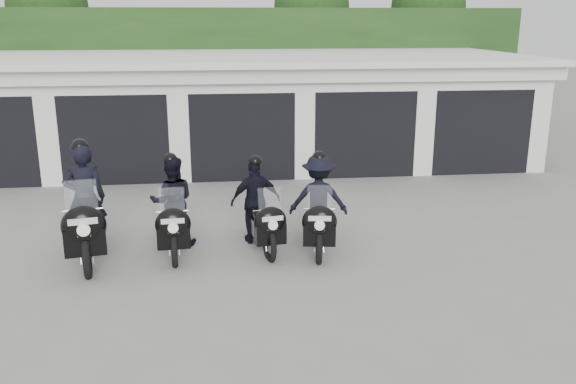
{
  "coord_description": "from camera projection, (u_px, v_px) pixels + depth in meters",
  "views": [
    {
      "loc": [
        -0.59,
        -9.46,
        3.94
      ],
      "look_at": [
        0.57,
        0.62,
        1.05
      ],
      "focal_mm": 38.0,
      "sensor_mm": 36.0,
      "label": 1
    }
  ],
  "objects": [
    {
      "name": "police_bike_a",
      "position": [
        85.0,
        211.0,
        10.24
      ],
      "size": [
        0.96,
        2.36,
        2.07
      ],
      "rotation": [
        0.0,
        0.0,
        0.18
      ],
      "color": "black",
      "rests_on": "ground"
    },
    {
      "name": "background_vegetation",
      "position": [
        243.0,
        53.0,
        21.81
      ],
      "size": [
        20.0,
        3.9,
        5.8
      ],
      "color": "#193914",
      "rests_on": "ground"
    },
    {
      "name": "police_bike_d",
      "position": [
        319.0,
        205.0,
        10.84
      ],
      "size": [
        1.12,
        2.01,
        1.75
      ],
      "rotation": [
        0.0,
        0.0,
        -0.15
      ],
      "color": "black",
      "rests_on": "ground"
    },
    {
      "name": "police_bike_c",
      "position": [
        258.0,
        207.0,
        10.85
      ],
      "size": [
        0.99,
        1.91,
        1.68
      ],
      "rotation": [
        0.0,
        0.0,
        0.19
      ],
      "color": "black",
      "rests_on": "ground"
    },
    {
      "name": "garage_block",
      "position": [
        239.0,
        110.0,
        17.49
      ],
      "size": [
        16.4,
        6.8,
        2.96
      ],
      "color": "silver",
      "rests_on": "ground"
    },
    {
      "name": "ground",
      "position": [
        258.0,
        263.0,
        10.19
      ],
      "size": [
        80.0,
        80.0,
        0.0
      ],
      "primitive_type": "plane",
      "color": "gray",
      "rests_on": "ground"
    },
    {
      "name": "police_bike_b",
      "position": [
        173.0,
        208.0,
        10.68
      ],
      "size": [
        0.83,
        2.01,
        1.75
      ],
      "rotation": [
        0.0,
        0.0,
        0.07
      ],
      "color": "black",
      "rests_on": "ground"
    }
  ]
}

